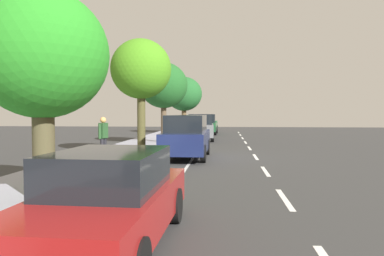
% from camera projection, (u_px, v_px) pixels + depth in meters
% --- Properties ---
extents(ground, '(71.57, 71.57, 0.00)m').
position_uv_depth(ground, '(201.00, 157.00, 17.13)').
color(ground, '#353535').
extents(sidewalk, '(3.75, 44.73, 0.17)m').
position_uv_depth(sidewalk, '(123.00, 154.00, 17.47)').
color(sidewalk, '#9797A7').
rests_on(sidewalk, ground).
extents(curb_edge, '(0.16, 44.73, 0.17)m').
position_uv_depth(curb_edge, '(163.00, 155.00, 17.30)').
color(curb_edge, gray).
rests_on(curb_edge, ground).
extents(lane_stripe_centre, '(0.14, 44.20, 0.01)m').
position_uv_depth(lane_stripe_centre, '(255.00, 157.00, 17.17)').
color(lane_stripe_centre, white).
rests_on(lane_stripe_centre, ground).
extents(lane_stripe_bike_edge, '(0.12, 44.73, 0.01)m').
position_uv_depth(lane_stripe_bike_edge, '(194.00, 157.00, 17.17)').
color(lane_stripe_bike_edge, white).
rests_on(lane_stripe_bike_edge, ground).
extents(parked_pickup_green_nearest, '(2.09, 5.33, 1.95)m').
position_uv_depth(parked_pickup_green_nearest, '(207.00, 125.00, 35.03)').
color(parked_pickup_green_nearest, '#1E512D').
rests_on(parked_pickup_green_nearest, ground).
extents(parked_suv_grey_second, '(2.12, 4.78, 1.99)m').
position_uv_depth(parked_suv_grey_second, '(201.00, 127.00, 27.35)').
color(parked_suv_grey_second, slate).
rests_on(parked_suv_grey_second, ground).
extents(parked_suv_dark_blue_mid, '(2.00, 4.72, 1.99)m').
position_uv_depth(parked_suv_dark_blue_mid, '(187.00, 136.00, 16.72)').
color(parked_suv_dark_blue_mid, navy).
rests_on(parked_suv_dark_blue_mid, ground).
extents(parked_sedan_red_far, '(1.93, 4.45, 1.52)m').
position_uv_depth(parked_sedan_red_far, '(109.00, 200.00, 5.66)').
color(parked_sedan_red_far, maroon).
rests_on(parked_sedan_red_far, ground).
extents(bicycle_at_curb, '(1.65, 0.71, 0.76)m').
position_uv_depth(bicycle_at_curb, '(185.00, 140.00, 22.69)').
color(bicycle_at_curb, black).
rests_on(bicycle_at_curb, ground).
extents(cyclist_with_backpack, '(0.53, 0.55, 1.80)m').
position_uv_depth(cyclist_with_backpack, '(183.00, 128.00, 23.11)').
color(cyclist_with_backpack, '#C6B284').
rests_on(cyclist_with_backpack, ground).
extents(street_tree_near_cyclist, '(3.53, 3.53, 5.42)m').
position_uv_depth(street_tree_near_cyclist, '(184.00, 94.00, 35.38)').
color(street_tree_near_cyclist, brown).
rests_on(street_tree_near_cyclist, sidewalk).
extents(street_tree_mid_block, '(3.13, 3.13, 5.21)m').
position_uv_depth(street_tree_mid_block, '(164.00, 86.00, 23.58)').
color(street_tree_mid_block, brown).
rests_on(street_tree_mid_block, sidewalk).
extents(street_tree_far_end, '(2.88, 2.88, 5.45)m').
position_uv_depth(street_tree_far_end, '(141.00, 70.00, 17.23)').
color(street_tree_far_end, '#4D4926').
rests_on(street_tree_far_end, sidewalk).
extents(street_tree_corner, '(2.89, 2.89, 4.63)m').
position_uv_depth(street_tree_corner, '(42.00, 56.00, 7.90)').
color(street_tree_corner, brown).
rests_on(street_tree_corner, sidewalk).
extents(pedestrian_on_phone, '(0.32, 0.60, 1.76)m').
position_uv_depth(pedestrian_on_phone, '(103.00, 135.00, 14.96)').
color(pedestrian_on_phone, black).
rests_on(pedestrian_on_phone, sidewalk).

